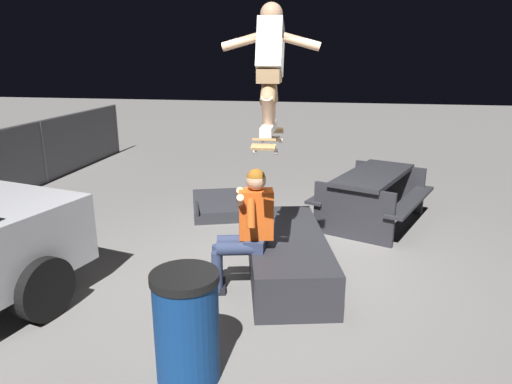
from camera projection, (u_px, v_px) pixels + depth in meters
name	position (u px, v px, depth m)	size (l,w,h in m)	color
ground_plane	(279.00, 272.00, 5.25)	(40.00, 40.00, 0.00)	slate
ledge_box_main	(287.00, 255.00, 5.14)	(2.05, 0.82, 0.46)	#28282D
person_sitting_on_ledge	(246.00, 225.00, 4.67)	(0.59, 0.78, 1.29)	#2D3856
skateboard	(269.00, 140.00, 4.23)	(1.03, 0.25, 0.16)	#AD8451
skater_airborne	(270.00, 62.00, 4.09)	(0.62, 0.89, 1.12)	white
kicker_ramp	(225.00, 209.00, 7.20)	(1.25, 1.25, 0.35)	#28282D
picnic_table_back	(373.00, 190.00, 6.67)	(2.08, 1.88, 0.75)	#28282D
trash_bin	(187.00, 326.00, 3.41)	(0.50, 0.50, 0.86)	navy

